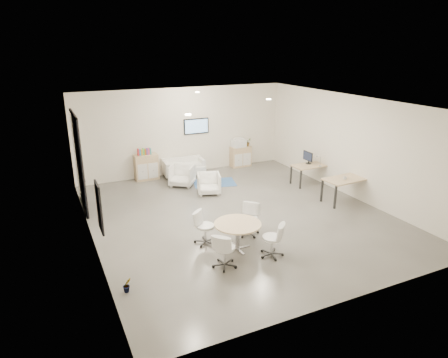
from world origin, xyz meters
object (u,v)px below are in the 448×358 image
Objects in this scene: desk_front at (347,181)px; sideboard_right at (241,157)px; sideboard_left at (146,167)px; round_table at (238,227)px; armchair_right at (209,183)px; desk_rear at (311,167)px; loveseat at (183,168)px; armchair_left at (182,174)px.

sideboard_right is at bearing 100.80° from desk_front.
round_table is (0.61, -6.05, 0.13)m from sideboard_left.
round_table is at bearing -85.55° from armchair_right.
loveseat is at bearing 143.28° from desk_rear.
sideboard_left is 6.94m from desk_front.
armchair_right is 0.49× the size of desk_front.
desk_front is (3.70, -4.61, 0.38)m from loveseat.
sideboard_left is at bearing 140.25° from armchair_right.
round_table is at bearing -92.57° from loveseat.
sideboard_right is at bearing 57.87° from armchair_left.
sideboard_right is 0.52× the size of loveseat.
sideboard_left is 5.85m from desk_rear.
desk_front is (4.11, -3.59, 0.28)m from armchair_left.
armchair_right reaches higher than desk_rear.
sideboard_left is 3.84m from sideboard_right.
sideboard_right is at bearing 112.94° from desk_rear.
desk_rear reaches higher than loveseat.
desk_rear is (5.08, -2.90, 0.16)m from sideboard_left.
loveseat is at bearing -176.36° from sideboard_right.
sideboard_right reaches higher than armchair_right.
loveseat is 4.64m from desk_rear.
desk_rear is 5.47m from round_table.
armchair_right is 4.36m from desk_front.
desk_front is at bearing -43.19° from sideboard_left.
loveseat is at bearing -5.90° from sideboard_left.
sideboard_right is 0.54× the size of desk_front.
desk_front is at bearing 16.39° from round_table.
sideboard_left is 1.15× the size of sideboard_right.
round_table is (-0.75, -5.91, 0.29)m from loveseat.
sideboard_right reaches higher than armchair_left.
loveseat is 1.18× the size of desk_rear.
sideboard_left reaches higher than loveseat.
armchair_right is at bearing -29.05° from armchair_left.
round_table is (-4.47, -3.15, -0.03)m from desk_rear.
armchair_left is at bearing 157.00° from desk_rear.
desk_front reaches higher than desk_rear.
armchair_left is (0.95, -1.16, -0.06)m from sideboard_left.
loveseat is (-2.48, -0.16, -0.10)m from sideboard_right.
sideboard_left is at bearing 95.74° from round_table.
desk_rear is 1.19× the size of round_table.
desk_front is at bearing -17.16° from armchair_right.
armchair_right is 0.67× the size of round_table.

